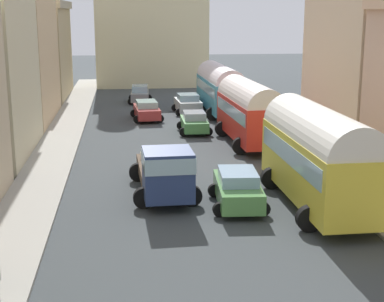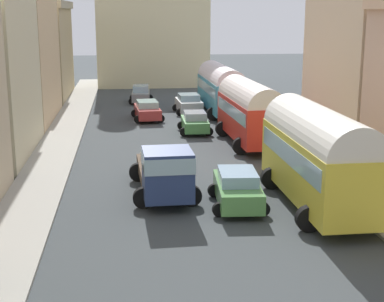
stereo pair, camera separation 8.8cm
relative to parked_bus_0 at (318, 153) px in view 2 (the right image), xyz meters
name	(u,v)px [view 2 (the right image)]	position (x,y,z in m)	size (l,w,h in m)	color
ground_plane	(176,142)	(-4.76, 13.06, -2.34)	(154.00, 154.00, 0.00)	#3D4345
sidewalk_left	(59,144)	(-12.01, 13.06, -2.27)	(2.50, 70.00, 0.14)	#A6A298
sidewalk_right	(288,138)	(2.49, 13.06, -2.27)	(2.50, 70.00, 0.14)	#A19F8E
building_left_3	(21,28)	(-15.31, 21.76, 4.51)	(4.51, 11.38, 13.65)	#D6B486
building_left_4	(42,50)	(-15.64, 34.29, 2.20)	(5.23, 11.79, 9.01)	tan
building_right_2	(364,33)	(5.79, 9.88, 4.49)	(4.11, 9.44, 13.67)	beige
distant_church	(152,22)	(-4.76, 42.47, 4.61)	(12.05, 6.36, 18.88)	beige
parked_bus_0	(318,153)	(0.00, 0.00, 0.00)	(3.41, 8.81, 4.24)	yellow
parked_bus_1	(249,110)	(-0.32, 12.01, -0.16)	(3.40, 8.29, 3.93)	red
parked_bus_2	(220,87)	(-0.29, 23.20, -0.16)	(3.34, 9.53, 3.94)	teal
cargo_truck_0	(165,170)	(-6.22, 1.77, -1.04)	(3.04, 6.81, 2.49)	navy
car_0	(147,110)	(-6.24, 21.14, -1.59)	(2.47, 4.33, 1.46)	#AA3330
car_1	(141,94)	(-6.49, 29.72, -1.55)	(2.26, 3.73, 1.59)	gray
car_2	(237,188)	(-3.25, 0.44, -1.56)	(2.51, 4.24, 1.55)	#569249
car_3	(195,122)	(-3.23, 15.87, -1.61)	(2.26, 3.66, 1.45)	#499148
car_4	(189,104)	(-2.80, 23.63, -1.54)	(2.49, 3.82, 1.58)	silver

